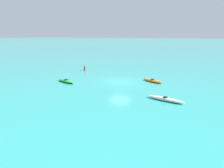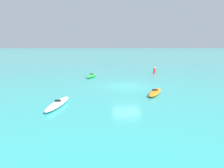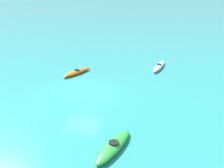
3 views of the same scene
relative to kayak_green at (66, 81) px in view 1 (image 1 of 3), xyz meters
name	(u,v)px [view 1 (image 1 of 3)]	position (x,y,z in m)	size (l,w,h in m)	color
ground_plane	(120,82)	(-6.02, -3.19, -0.16)	(600.00, 600.00, 0.00)	teal
kayak_green	(66,81)	(0.00, 0.00, 0.00)	(3.14, 1.59, 0.37)	green
kayak_white	(165,99)	(-12.48, 1.89, 0.00)	(3.56, 1.34, 0.37)	white
kayak_orange	(152,81)	(-9.72, -4.74, 0.00)	(3.01, 1.95, 0.37)	orange
person_near_shore	(85,68)	(2.42, -8.04, 0.22)	(0.45, 0.45, 0.88)	red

